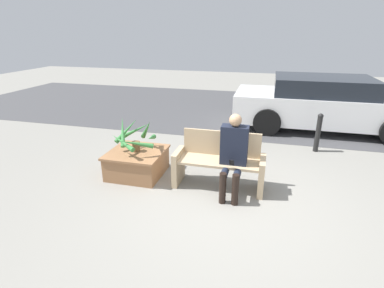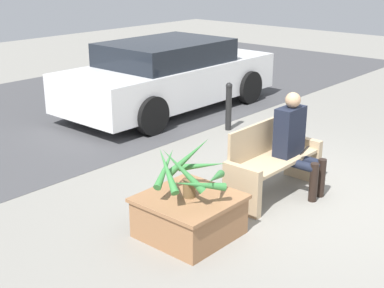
{
  "view_description": "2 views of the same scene",
  "coord_description": "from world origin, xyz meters",
  "px_view_note": "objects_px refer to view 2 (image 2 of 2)",
  "views": [
    {
      "loc": [
        0.46,
        -3.86,
        2.44
      ],
      "look_at": [
        -0.68,
        0.53,
        0.71
      ],
      "focal_mm": 28.0,
      "sensor_mm": 36.0,
      "label": 1
    },
    {
      "loc": [
        -5.53,
        -2.78,
        2.8
      ],
      "look_at": [
        -1.31,
        0.93,
        0.85
      ],
      "focal_mm": 50.0,
      "sensor_mm": 36.0,
      "label": 2
    }
  ],
  "objects_px": {
    "planter_box": "(189,214)",
    "potted_plant": "(189,172)",
    "bollard_post": "(229,105)",
    "bench": "(271,162)",
    "parked_car": "(169,75)",
    "person_seated": "(295,139)"
  },
  "relations": [
    {
      "from": "planter_box",
      "to": "potted_plant",
      "type": "xyz_separation_m",
      "value": [
        -0.01,
        -0.01,
        0.49
      ]
    },
    {
      "from": "planter_box",
      "to": "bollard_post",
      "type": "distance_m",
      "value": 3.8
    },
    {
      "from": "bench",
      "to": "parked_car",
      "type": "height_order",
      "value": "parked_car"
    },
    {
      "from": "parked_car",
      "to": "bollard_post",
      "type": "distance_m",
      "value": 1.74
    },
    {
      "from": "planter_box",
      "to": "bollard_post",
      "type": "height_order",
      "value": "bollard_post"
    },
    {
      "from": "bench",
      "to": "bollard_post",
      "type": "bearing_deg",
      "value": 49.01
    },
    {
      "from": "bench",
      "to": "bollard_post",
      "type": "xyz_separation_m",
      "value": [
        1.76,
        2.02,
        0.02
      ]
    },
    {
      "from": "planter_box",
      "to": "bollard_post",
      "type": "bearing_deg",
      "value": 31.33
    },
    {
      "from": "bench",
      "to": "person_seated",
      "type": "bearing_deg",
      "value": -36.07
    },
    {
      "from": "person_seated",
      "to": "potted_plant",
      "type": "relative_size",
      "value": 1.59
    },
    {
      "from": "person_seated",
      "to": "potted_plant",
      "type": "xyz_separation_m",
      "value": [
        -1.73,
        0.22,
        0.03
      ]
    },
    {
      "from": "bench",
      "to": "person_seated",
      "type": "height_order",
      "value": "person_seated"
    },
    {
      "from": "planter_box",
      "to": "potted_plant",
      "type": "height_order",
      "value": "potted_plant"
    },
    {
      "from": "bench",
      "to": "planter_box",
      "type": "bearing_deg",
      "value": 178.1
    },
    {
      "from": "person_seated",
      "to": "bollard_post",
      "type": "xyz_separation_m",
      "value": [
        1.52,
        2.2,
        -0.27
      ]
    },
    {
      "from": "potted_plant",
      "to": "bollard_post",
      "type": "distance_m",
      "value": 3.82
    },
    {
      "from": "parked_car",
      "to": "bollard_post",
      "type": "height_order",
      "value": "parked_car"
    },
    {
      "from": "bollard_post",
      "to": "bench",
      "type": "bearing_deg",
      "value": -130.99
    },
    {
      "from": "parked_car",
      "to": "potted_plant",
      "type": "bearing_deg",
      "value": -134.12
    },
    {
      "from": "potted_plant",
      "to": "bench",
      "type": "bearing_deg",
      "value": -1.69
    },
    {
      "from": "bench",
      "to": "bollard_post",
      "type": "relative_size",
      "value": 1.75
    },
    {
      "from": "parked_car",
      "to": "planter_box",
      "type": "bearing_deg",
      "value": -134.06
    }
  ]
}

